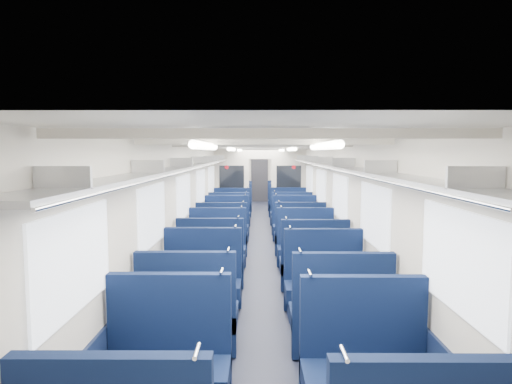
# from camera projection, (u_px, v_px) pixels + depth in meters

# --- Properties ---
(floor) EXTENTS (2.80, 18.00, 0.01)m
(floor) POSITION_uv_depth(u_px,v_px,m) (261.00, 242.00, 10.73)
(floor) COLOR black
(floor) RESTS_ON ground
(ceiling) EXTENTS (2.80, 18.00, 0.01)m
(ceiling) POSITION_uv_depth(u_px,v_px,m) (261.00, 146.00, 10.52)
(ceiling) COLOR silver
(ceiling) RESTS_ON wall_left
(wall_left) EXTENTS (0.02, 18.00, 2.35)m
(wall_left) POSITION_uv_depth(u_px,v_px,m) (203.00, 195.00, 10.63)
(wall_left) COLOR beige
(wall_left) RESTS_ON floor
(dado_left) EXTENTS (0.03, 17.90, 0.70)m
(dado_left) POSITION_uv_depth(u_px,v_px,m) (204.00, 228.00, 10.70)
(dado_left) COLOR #0F1934
(dado_left) RESTS_ON floor
(wall_right) EXTENTS (0.02, 18.00, 2.35)m
(wall_right) POSITION_uv_depth(u_px,v_px,m) (318.00, 195.00, 10.61)
(wall_right) COLOR beige
(wall_right) RESTS_ON floor
(dado_right) EXTENTS (0.03, 17.90, 0.70)m
(dado_right) POSITION_uv_depth(u_px,v_px,m) (317.00, 228.00, 10.69)
(dado_right) COLOR #0F1934
(dado_right) RESTS_ON floor
(wall_far) EXTENTS (2.80, 0.02, 2.35)m
(wall_far) POSITION_uv_depth(u_px,v_px,m) (260.00, 175.00, 19.58)
(wall_far) COLOR beige
(wall_far) RESTS_ON floor
(luggage_rack_left) EXTENTS (0.36, 17.40, 0.18)m
(luggage_rack_left) POSITION_uv_depth(u_px,v_px,m) (211.00, 162.00, 10.56)
(luggage_rack_left) COLOR #B2B5BA
(luggage_rack_left) RESTS_ON wall_left
(luggage_rack_right) EXTENTS (0.36, 17.40, 0.18)m
(luggage_rack_right) POSITION_uv_depth(u_px,v_px,m) (311.00, 162.00, 10.54)
(luggage_rack_right) COLOR #B2B5BA
(luggage_rack_right) RESTS_ON wall_right
(windows) EXTENTS (2.78, 15.60, 0.75)m
(windows) POSITION_uv_depth(u_px,v_px,m) (261.00, 186.00, 10.14)
(windows) COLOR white
(windows) RESTS_ON wall_left
(ceiling_fittings) EXTENTS (2.70, 16.06, 0.11)m
(ceiling_fittings) POSITION_uv_depth(u_px,v_px,m) (261.00, 149.00, 10.26)
(ceiling_fittings) COLOR beige
(ceiling_fittings) RESTS_ON ceiling
(end_door) EXTENTS (0.75, 0.06, 2.00)m
(end_door) POSITION_uv_depth(u_px,v_px,m) (260.00, 179.00, 19.54)
(end_door) COLOR black
(end_door) RESTS_ON floor
(bulkhead) EXTENTS (2.80, 0.10, 2.35)m
(bulkhead) POSITION_uv_depth(u_px,v_px,m) (260.00, 184.00, 13.42)
(bulkhead) COLOR beige
(bulkhead) RESTS_ON floor
(seat_2) EXTENTS (1.07, 0.59, 1.19)m
(seat_2) POSITION_uv_depth(u_px,v_px,m) (167.00, 370.00, 3.68)
(seat_2) COLOR #0D1A3E
(seat_2) RESTS_ON floor
(seat_3) EXTENTS (1.07, 0.59, 1.19)m
(seat_3) POSITION_uv_depth(u_px,v_px,m) (366.00, 375.00, 3.61)
(seat_3) COLOR #0D1A3E
(seat_3) RESTS_ON floor
(seat_4) EXTENTS (1.07, 0.59, 1.19)m
(seat_4) POSITION_uv_depth(u_px,v_px,m) (188.00, 319.00, 4.80)
(seat_4) COLOR #0D1A3E
(seat_4) RESTS_ON floor
(seat_5) EXTENTS (1.07, 0.59, 1.19)m
(seat_5) POSITION_uv_depth(u_px,v_px,m) (340.00, 321.00, 4.76)
(seat_5) COLOR #0D1A3E
(seat_5) RESTS_ON floor
(seat_6) EXTENTS (1.07, 0.59, 1.19)m
(seat_6) POSITION_uv_depth(u_px,v_px,m) (202.00, 287.00, 5.96)
(seat_6) COLOR #0D1A3E
(seat_6) RESTS_ON floor
(seat_7) EXTENTS (1.07, 0.59, 1.19)m
(seat_7) POSITION_uv_depth(u_px,v_px,m) (324.00, 289.00, 5.88)
(seat_7) COLOR #0D1A3E
(seat_7) RESTS_ON floor
(seat_8) EXTENTS (1.07, 0.59, 1.19)m
(seat_8) POSITION_uv_depth(u_px,v_px,m) (211.00, 265.00, 7.13)
(seat_8) COLOR #0D1A3E
(seat_8) RESTS_ON floor
(seat_9) EXTENTS (1.07, 0.59, 1.19)m
(seat_9) POSITION_uv_depth(u_px,v_px,m) (314.00, 267.00, 6.99)
(seat_9) COLOR #0D1A3E
(seat_9) RESTS_ON floor
(seat_10) EXTENTS (1.07, 0.59, 1.19)m
(seat_10) POSITION_uv_depth(u_px,v_px,m) (217.00, 251.00, 8.14)
(seat_10) COLOR #0D1A3E
(seat_10) RESTS_ON floor
(seat_11) EXTENTS (1.07, 0.59, 1.19)m
(seat_11) POSITION_uv_depth(u_px,v_px,m) (306.00, 251.00, 8.15)
(seat_11) COLOR #0D1A3E
(seat_11) RESTS_ON floor
(seat_12) EXTENTS (1.07, 0.59, 1.19)m
(seat_12) POSITION_uv_depth(u_px,v_px,m) (222.00, 239.00, 9.29)
(seat_12) COLOR #0D1A3E
(seat_12) RESTS_ON floor
(seat_13) EXTENTS (1.07, 0.59, 1.19)m
(seat_13) POSITION_uv_depth(u_px,v_px,m) (300.00, 238.00, 9.35)
(seat_13) COLOR #0D1A3E
(seat_13) RESTS_ON floor
(seat_14) EXTENTS (1.07, 0.59, 1.19)m
(seat_14) POSITION_uv_depth(u_px,v_px,m) (226.00, 229.00, 10.53)
(seat_14) COLOR #0D1A3E
(seat_14) RESTS_ON floor
(seat_15) EXTENTS (1.07, 0.59, 1.19)m
(seat_15) POSITION_uv_depth(u_px,v_px,m) (295.00, 228.00, 10.56)
(seat_15) COLOR #0D1A3E
(seat_15) RESTS_ON floor
(seat_16) EXTENTS (1.07, 0.59, 1.19)m
(seat_16) POSITION_uv_depth(u_px,v_px,m) (229.00, 222.00, 11.60)
(seat_16) COLOR #0D1A3E
(seat_16) RESTS_ON floor
(seat_17) EXTENTS (1.07, 0.59, 1.19)m
(seat_17) POSITION_uv_depth(u_px,v_px,m) (291.00, 221.00, 11.69)
(seat_17) COLOR #0D1A3E
(seat_17) RESTS_ON floor
(seat_18) EXTENTS (1.07, 0.59, 1.19)m
(seat_18) POSITION_uv_depth(u_px,v_px,m) (232.00, 215.00, 12.72)
(seat_18) COLOR #0D1A3E
(seat_18) RESTS_ON floor
(seat_19) EXTENTS (1.07, 0.59, 1.19)m
(seat_19) POSITION_uv_depth(u_px,v_px,m) (288.00, 215.00, 12.88)
(seat_19) COLOR #0D1A3E
(seat_19) RESTS_ON floor
(seat_20) EXTENTS (1.07, 0.59, 1.19)m
(seat_20) POSITION_uv_depth(u_px,v_px,m) (236.00, 206.00, 14.82)
(seat_20) COLOR #0D1A3E
(seat_20) RESTS_ON floor
(seat_21) EXTENTS (1.07, 0.59, 1.19)m
(seat_21) POSITION_uv_depth(u_px,v_px,m) (284.00, 206.00, 14.82)
(seat_21) COLOR #0D1A3E
(seat_21) RESTS_ON floor
(seat_22) EXTENTS (1.07, 0.59, 1.19)m
(seat_22) POSITION_uv_depth(u_px,v_px,m) (237.00, 203.00, 15.84)
(seat_22) COLOR #0D1A3E
(seat_22) RESTS_ON floor
(seat_23) EXTENTS (1.07, 0.59, 1.19)m
(seat_23) POSITION_uv_depth(u_px,v_px,m) (282.00, 202.00, 16.04)
(seat_23) COLOR #0D1A3E
(seat_23) RESTS_ON floor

